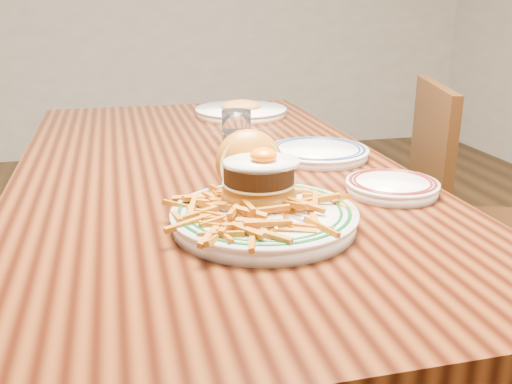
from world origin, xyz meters
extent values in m
cube|color=black|center=(0.00, 0.00, 0.72)|extent=(0.85, 1.60, 0.05)
cylinder|color=black|center=(-0.36, 0.74, 0.35)|extent=(0.07, 0.07, 0.70)
cylinder|color=black|center=(0.36, 0.74, 0.35)|extent=(0.07, 0.07, 0.70)
cube|color=#42230D|center=(0.87, 0.16, 0.42)|extent=(0.51, 0.51, 0.04)
cube|color=#42230D|center=(0.70, 0.21, 0.66)|extent=(0.15, 0.40, 0.44)
cylinder|color=#42230D|center=(1.09, 0.28, 0.20)|extent=(0.04, 0.04, 0.40)
cylinder|color=#42230D|center=(0.76, 0.38, 0.20)|extent=(0.04, 0.04, 0.40)
cylinder|color=#42230D|center=(0.65, 0.04, 0.20)|extent=(0.04, 0.04, 0.40)
cylinder|color=white|center=(0.03, -0.39, 0.76)|extent=(0.30, 0.30, 0.02)
cylinder|color=white|center=(0.03, -0.39, 0.78)|extent=(0.31, 0.31, 0.01)
torus|color=#0D4B1B|center=(0.03, -0.39, 0.78)|extent=(0.29, 0.29, 0.01)
torus|color=#0D4B1B|center=(0.03, -0.39, 0.78)|extent=(0.26, 0.26, 0.01)
ellipsoid|color=#A86915|center=(0.03, -0.35, 0.79)|extent=(0.13, 0.13, 0.06)
cylinder|color=beige|center=(0.03, -0.35, 0.82)|extent=(0.12, 0.12, 0.00)
cylinder|color=black|center=(0.03, -0.35, 0.83)|extent=(0.12, 0.12, 0.03)
ellipsoid|color=white|center=(0.03, -0.36, 0.85)|extent=(0.13, 0.11, 0.01)
ellipsoid|color=#FF6905|center=(0.03, -0.36, 0.86)|extent=(0.05, 0.05, 0.03)
ellipsoid|color=#A86915|center=(0.03, -0.28, 0.83)|extent=(0.12, 0.10, 0.14)
cylinder|color=beige|center=(0.03, -0.30, 0.83)|extent=(0.11, 0.04, 0.11)
cylinder|color=white|center=(0.31, -0.28, 0.76)|extent=(0.18, 0.18, 0.02)
cylinder|color=white|center=(0.31, -0.28, 0.77)|extent=(0.18, 0.18, 0.01)
torus|color=#541613|center=(0.31, -0.28, 0.77)|extent=(0.17, 0.17, 0.01)
torus|color=#541613|center=(0.31, -0.28, 0.77)|extent=(0.15, 0.15, 0.01)
cube|color=silver|center=(0.33, -0.27, 0.77)|extent=(0.06, 0.11, 0.00)
cylinder|color=white|center=(0.26, 0.00, 0.76)|extent=(0.24, 0.24, 0.02)
cylinder|color=white|center=(0.26, 0.00, 0.77)|extent=(0.24, 0.24, 0.01)
torus|color=#0E214A|center=(0.26, 0.00, 0.77)|extent=(0.22, 0.22, 0.01)
torus|color=#0E214A|center=(0.26, 0.00, 0.77)|extent=(0.20, 0.20, 0.01)
cylinder|color=white|center=(0.08, 0.09, 0.80)|extent=(0.07, 0.07, 0.11)
cylinder|color=silver|center=(0.08, 0.09, 0.78)|extent=(0.06, 0.06, 0.05)
cylinder|color=white|center=(0.19, 0.53, 0.76)|extent=(0.29, 0.29, 0.02)
cylinder|color=white|center=(0.19, 0.53, 0.77)|extent=(0.29, 0.29, 0.01)
ellipsoid|color=#B17532|center=(0.19, 0.53, 0.78)|extent=(0.13, 0.11, 0.04)
camera|label=1|loc=(-0.20, -1.24, 1.11)|focal=40.00mm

